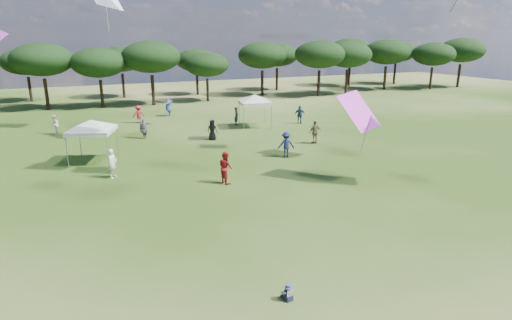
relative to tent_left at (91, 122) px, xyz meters
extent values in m
cylinder|color=black|center=(-3.38, 24.77, -0.97)|extent=(0.40, 0.40, 3.46)
ellipsoid|color=black|center=(-3.38, 24.77, 2.84)|extent=(6.73, 6.73, 3.63)
cylinder|color=black|center=(2.43, 23.59, -1.10)|extent=(0.37, 0.37, 3.21)
ellipsoid|color=black|center=(2.43, 23.59, 2.43)|extent=(6.24, 6.24, 3.36)
cylinder|color=black|center=(8.27, 23.14, -0.93)|extent=(0.41, 0.41, 3.56)
ellipsoid|color=black|center=(8.27, 23.14, 2.99)|extent=(6.91, 6.91, 3.73)
cylinder|color=black|center=(15.20, 23.47, -1.27)|extent=(0.33, 0.33, 2.88)
ellipsoid|color=black|center=(15.20, 23.47, 1.90)|extent=(5.60, 5.60, 3.02)
cylinder|color=black|center=(23.97, 25.94, -0.99)|extent=(0.39, 0.39, 3.44)
ellipsoid|color=black|center=(23.97, 25.94, 2.80)|extent=(6.69, 6.69, 3.60)
cylinder|color=black|center=(30.78, 22.01, -0.94)|extent=(0.40, 0.40, 3.53)
ellipsoid|color=black|center=(30.78, 22.01, 2.95)|extent=(6.86, 6.86, 3.70)
cylinder|color=black|center=(35.66, 22.42, -0.97)|extent=(0.40, 0.40, 3.47)
ellipsoid|color=black|center=(35.66, 22.42, 2.84)|extent=(6.74, 6.74, 3.63)
cylinder|color=black|center=(44.23, 24.42, -0.92)|extent=(0.41, 0.41, 3.57)
ellipsoid|color=black|center=(44.23, 24.42, 3.01)|extent=(6.94, 6.94, 3.74)
cylinder|color=black|center=(51.35, 22.08, -1.03)|extent=(0.38, 0.38, 3.35)
ellipsoid|color=black|center=(51.35, 22.08, 2.66)|extent=(6.51, 6.51, 3.51)
cylinder|color=black|center=(57.85, 22.58, -0.88)|extent=(0.42, 0.42, 3.66)
ellipsoid|color=black|center=(57.85, 22.58, 3.15)|extent=(7.10, 7.10, 3.83)
cylinder|color=black|center=(-5.51, 32.27, -1.15)|extent=(0.36, 0.36, 3.11)
ellipsoid|color=black|center=(-5.51, 32.27, 2.28)|extent=(6.05, 6.05, 3.26)
cylinder|color=black|center=(5.84, 31.48, -1.11)|extent=(0.37, 0.37, 3.20)
ellipsoid|color=black|center=(5.84, 31.48, 2.41)|extent=(6.21, 6.21, 3.35)
cylinder|color=black|center=(15.83, 30.30, -1.21)|extent=(0.34, 0.34, 2.99)
ellipsoid|color=black|center=(15.83, 30.30, 2.08)|extent=(5.81, 5.81, 3.13)
cylinder|color=black|center=(28.63, 30.71, -1.05)|extent=(0.38, 0.38, 3.31)
ellipsoid|color=black|center=(28.63, 30.71, 2.59)|extent=(6.43, 6.43, 3.47)
cylinder|color=black|center=(42.31, 31.08, -0.89)|extent=(0.42, 0.42, 3.64)
ellipsoid|color=black|center=(42.31, 31.08, 3.11)|extent=(7.06, 7.06, 3.81)
cylinder|color=black|center=(51.41, 30.47, -0.98)|extent=(0.40, 0.40, 3.46)
ellipsoid|color=black|center=(51.41, 30.47, 2.83)|extent=(6.72, 6.72, 3.62)
cylinder|color=gray|center=(-1.61, -0.76, -1.63)|extent=(0.06, 0.06, 2.16)
cylinder|color=gray|center=(0.76, -1.61, -1.63)|extent=(0.06, 0.06, 2.16)
cylinder|color=gray|center=(-0.76, 1.61, -1.63)|extent=(0.06, 0.06, 2.16)
cylinder|color=gray|center=(1.61, 0.76, -1.63)|extent=(0.06, 0.06, 2.16)
cube|color=silver|center=(0.00, 0.00, -0.60)|extent=(3.42, 3.42, 0.25)
pyramid|color=silver|center=(0.00, 0.00, 0.13)|extent=(5.12, 5.12, 0.60)
cylinder|color=gray|center=(12.78, 5.23, -1.56)|extent=(0.06, 0.06, 2.29)
cylinder|color=gray|center=(15.21, 4.71, -1.56)|extent=(0.06, 0.06, 2.29)
cylinder|color=gray|center=(13.30, 7.66, -1.56)|extent=(0.06, 0.06, 2.29)
cylinder|color=gray|center=(15.73, 7.14, -1.56)|extent=(0.06, 0.06, 2.29)
cube|color=silver|center=(14.25, 6.19, -0.46)|extent=(3.14, 3.14, 0.25)
pyramid|color=silver|center=(14.25, 6.19, 0.26)|extent=(5.27, 5.27, 0.60)
cube|color=#161D32|center=(4.52, -18.84, -2.62)|extent=(0.26, 0.26, 0.18)
cube|color=#161D32|center=(4.42, -18.68, -2.66)|extent=(0.11, 0.22, 0.09)
cube|color=#161D32|center=(4.57, -18.66, -2.66)|extent=(0.11, 0.22, 0.09)
cube|color=white|center=(4.52, -18.84, -2.42)|extent=(0.24, 0.19, 0.23)
cylinder|color=white|center=(4.37, -18.80, -2.42)|extent=(0.10, 0.23, 0.14)
cylinder|color=white|center=(4.65, -18.76, -2.42)|extent=(0.10, 0.23, 0.14)
sphere|color=#E0B293|center=(4.52, -18.84, -2.27)|extent=(0.16, 0.16, 0.16)
cone|color=#4A61AC|center=(4.52, -18.84, -2.23)|extent=(0.26, 0.26, 0.03)
cylinder|color=#4A61AC|center=(4.52, -18.84, -2.19)|extent=(0.17, 0.17, 0.07)
imported|color=navy|center=(12.15, -4.00, -1.82)|extent=(1.27, 0.92, 1.77)
imported|color=navy|center=(18.78, 5.90, -1.84)|extent=(1.08, 0.91, 1.74)
imported|color=black|center=(9.11, 2.90, -1.89)|extent=(0.96, 0.87, 1.64)
imported|color=#333338|center=(13.06, 7.75, -1.86)|extent=(0.63, 0.73, 1.70)
imported|color=#A91C28|center=(4.82, 12.39, -1.86)|extent=(1.11, 0.65, 1.69)
imported|color=navy|center=(8.26, 14.98, -1.79)|extent=(1.61, 2.29, 1.84)
imported|color=maroon|center=(6.54, -7.42, -1.80)|extent=(0.85, 1.00, 1.82)
imported|color=olive|center=(16.01, -1.44, -1.80)|extent=(1.10, 0.55, 1.82)
imported|color=#515156|center=(4.15, 5.57, -1.90)|extent=(1.79, 1.79, 1.62)
imported|color=white|center=(0.79, -3.92, -1.83)|extent=(0.74, 0.76, 1.75)
imported|color=silver|center=(-2.47, 10.12, -1.87)|extent=(0.73, 0.89, 1.68)
plane|color=#E639DB|center=(13.66, -9.76, 1.29)|extent=(3.05, 2.28, 2.12)
camera|label=1|loc=(-1.12, -29.16, 5.30)|focal=30.00mm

